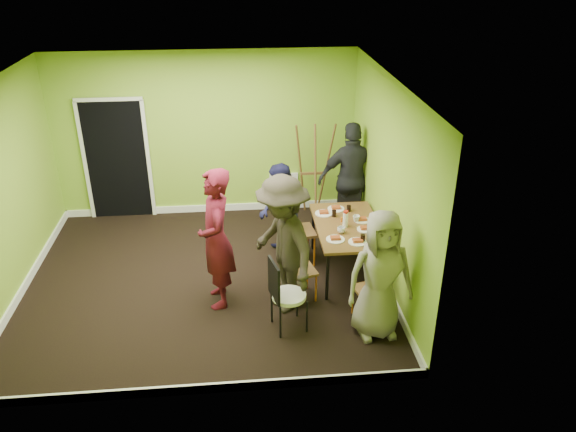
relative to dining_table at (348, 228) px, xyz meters
name	(u,v)px	position (x,y,z in m)	size (l,w,h in m)	color
ground	(207,279)	(-2.01, -0.04, -0.70)	(5.00, 5.00, 0.00)	black
room_walls	(200,216)	(-2.04, 0.00, 0.29)	(5.04, 4.54, 2.82)	#8DBC30
dining_table	(348,228)	(0.00, 0.00, 0.00)	(0.90, 1.50, 0.75)	black
chair_left_far	(293,226)	(-0.74, 0.33, -0.09)	(0.50, 0.50, 1.08)	orange
chair_left_near	(295,266)	(-0.81, -0.62, -0.19)	(0.46, 0.45, 0.91)	orange
chair_back_end	(349,198)	(0.24, 1.12, -0.05)	(0.50, 0.54, 0.91)	orange
chair_front_end	(374,288)	(0.10, -1.22, -0.19)	(0.45, 0.45, 0.90)	orange
chair_bentwood	(284,292)	(-1.02, -1.24, -0.16)	(0.46, 0.45, 0.97)	black
easel	(314,171)	(-0.23, 1.83, 0.14)	(0.68, 0.64, 1.69)	brown
plate_near_left	(324,213)	(-0.28, 0.39, 0.06)	(0.26, 0.26, 0.01)	white
plate_near_right	(335,239)	(-0.25, -0.41, 0.06)	(0.25, 0.25, 0.01)	white
plate_far_back	(336,209)	(-0.08, 0.52, 0.06)	(0.25, 0.25, 0.01)	white
plate_far_front	(358,242)	(0.03, -0.50, 0.06)	(0.25, 0.25, 0.01)	white
plate_wall_back	(362,220)	(0.22, 0.11, 0.06)	(0.23, 0.23, 0.01)	white
plate_wall_front	(365,229)	(0.21, -0.16, 0.06)	(0.23, 0.23, 0.01)	white
thermos	(345,220)	(-0.05, -0.04, 0.16)	(0.07, 0.07, 0.21)	white
blue_bottle	(376,231)	(0.30, -0.39, 0.15)	(0.08, 0.08, 0.18)	blue
orange_bottle	(342,220)	(-0.07, 0.11, 0.09)	(0.03, 0.03, 0.07)	orange
glass_mid	(334,213)	(-0.15, 0.29, 0.10)	(0.06, 0.06, 0.10)	black
glass_back	(349,208)	(0.09, 0.44, 0.10)	(0.06, 0.06, 0.09)	black
glass_front	(363,238)	(0.10, -0.49, 0.11)	(0.06, 0.06, 0.11)	black
cup_a	(341,230)	(-0.14, -0.22, 0.10)	(0.11, 0.11, 0.09)	white
cup_b	(356,219)	(0.13, 0.09, 0.10)	(0.10, 0.10, 0.09)	white
person_standing	(216,239)	(-1.81, -0.58, 0.25)	(0.69, 0.45, 1.88)	#530E1C
person_left_far	(280,214)	(-0.92, 0.46, 0.05)	(0.73, 0.57, 1.50)	#141433
person_left_near	(283,245)	(-0.98, -0.77, 0.22)	(1.19, 0.68, 1.84)	#29241B
person_back_end	(352,179)	(0.29, 1.23, 0.23)	(1.08, 0.45, 1.85)	#222327
person_front_end	(380,275)	(0.10, -1.43, 0.13)	(0.80, 0.52, 1.64)	gray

